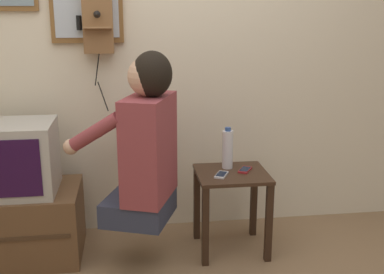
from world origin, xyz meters
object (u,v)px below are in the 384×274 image
(person, at_px, (145,143))
(television, at_px, (7,158))
(cell_phone_held, at_px, (221,175))
(cell_phone_spare, at_px, (245,170))
(wall_phone_antique, at_px, (98,18))
(water_bottle, at_px, (228,149))

(person, height_order, television, person)
(cell_phone_held, distance_m, cell_phone_spare, 0.18)
(person, height_order, cell_phone_held, person)
(person, distance_m, wall_phone_antique, 0.88)
(cell_phone_spare, bearing_deg, water_bottle, 174.47)
(wall_phone_antique, distance_m, cell_phone_held, 1.25)
(person, distance_m, water_bottle, 0.59)
(cell_phone_held, xyz_separation_m, cell_phone_spare, (0.17, 0.07, 0.00))
(person, bearing_deg, wall_phone_antique, 47.76)
(television, distance_m, wall_phone_antique, 1.02)
(television, distance_m, cell_phone_held, 1.29)
(television, bearing_deg, person, -13.97)
(wall_phone_antique, height_order, water_bottle, wall_phone_antique)
(wall_phone_antique, height_order, cell_phone_held, wall_phone_antique)
(cell_phone_spare, bearing_deg, television, -151.76)
(person, bearing_deg, cell_phone_spare, -55.42)
(television, bearing_deg, cell_phone_spare, -1.79)
(person, xyz_separation_m, cell_phone_held, (0.46, 0.09, -0.24))
(television, distance_m, water_bottle, 1.34)
(person, xyz_separation_m, television, (-0.81, 0.20, -0.12))
(television, height_order, water_bottle, television)
(wall_phone_antique, relative_size, cell_phone_spare, 6.13)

